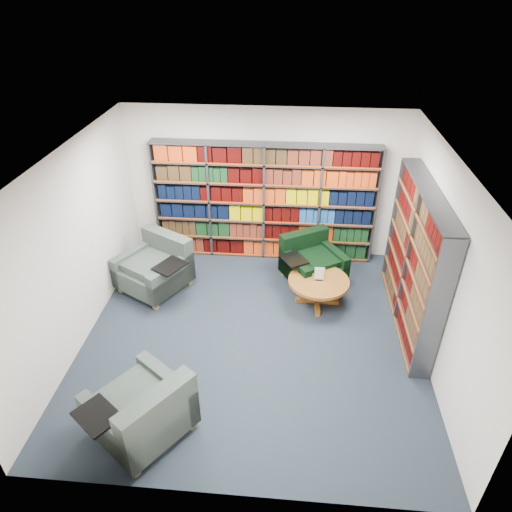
# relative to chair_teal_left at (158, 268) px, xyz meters

# --- Properties ---
(room_shell) EXTENTS (5.02, 5.02, 2.82)m
(room_shell) POSITION_rel_chair_teal_left_xyz_m (1.75, -1.15, 1.03)
(room_shell) COLOR #1C222E
(room_shell) RESTS_ON ground
(bookshelf_back) EXTENTS (4.00, 0.28, 2.20)m
(bookshelf_back) POSITION_rel_chair_teal_left_xyz_m (1.75, 1.19, 0.73)
(bookshelf_back) COLOR #47494F
(bookshelf_back) RESTS_ON ground
(bookshelf_right) EXTENTS (0.28, 2.50, 2.20)m
(bookshelf_right) POSITION_rel_chair_teal_left_xyz_m (4.09, -0.55, 0.73)
(bookshelf_right) COLOR #47494F
(bookshelf_right) RESTS_ON ground
(chair_teal_left) EXTENTS (1.37, 1.37, 0.91)m
(chair_teal_left) POSITION_rel_chair_teal_left_xyz_m (0.00, 0.00, 0.00)
(chair_teal_left) COLOR #0C213A
(chair_teal_left) RESTS_ON ground
(chair_green_right) EXTENTS (1.24, 1.24, 0.83)m
(chair_green_right) POSITION_rel_chair_teal_left_xyz_m (2.63, 0.45, -0.04)
(chair_green_right) COLOR black
(chair_green_right) RESTS_ON ground
(chair_teal_front) EXTENTS (1.39, 1.39, 0.90)m
(chair_teal_front) POSITION_rel_chair_teal_left_xyz_m (0.66, -2.99, -0.00)
(chair_teal_front) COLOR #0C213A
(chair_teal_front) RESTS_ON ground
(coffee_table) EXTENTS (0.99, 0.99, 0.69)m
(coffee_table) POSITION_rel_chair_teal_left_xyz_m (2.75, -0.26, 0.00)
(coffee_table) COLOR brown
(coffee_table) RESTS_ON ground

